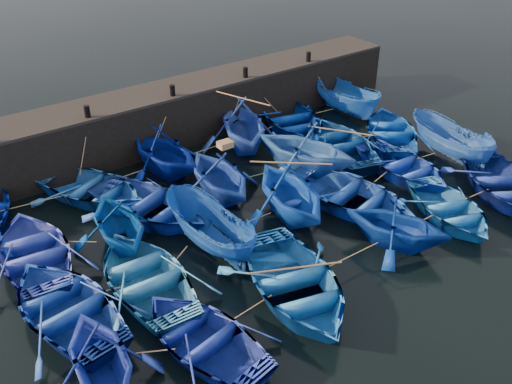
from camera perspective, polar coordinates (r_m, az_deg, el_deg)
ground at (r=20.63m, az=5.24°, el=-5.44°), size 120.00×120.00×0.00m
quay_wall at (r=27.60m, az=-9.00°, el=7.44°), size 26.00×2.50×2.50m
quay_top at (r=27.09m, az=-9.23°, el=9.96°), size 26.00×2.50×0.12m
bollard_1 at (r=24.80m, az=-16.53°, el=7.73°), size 0.24×0.24×0.50m
bollard_2 at (r=26.23m, az=-8.36°, el=10.03°), size 0.24×0.24×0.50m
bollard_3 at (r=28.16m, az=-1.07°, el=11.89°), size 0.24×0.24×0.50m
bollard_4 at (r=30.50m, az=5.27°, el=13.33°), size 0.24×0.24×0.50m
boat_1 at (r=23.85m, az=-16.16°, el=0.38°), size 5.43×5.99×1.02m
boat_2 at (r=24.68m, az=-9.22°, el=4.07°), size 4.37×4.86×2.26m
boat_3 at (r=26.59m, az=-1.33°, el=6.83°), size 5.62×5.94×2.47m
boat_4 at (r=28.67m, az=3.63°, el=7.24°), size 5.19×6.32×1.14m
boat_5 at (r=30.62m, az=9.04°, el=9.20°), size 1.86×4.67×1.79m
boat_6 at (r=20.87m, az=-21.30°, el=-5.55°), size 4.12×5.39×1.04m
boat_7 at (r=20.57m, az=-13.57°, el=-2.94°), size 3.80×4.26×2.04m
boat_8 at (r=22.15m, az=-10.60°, el=-1.29°), size 5.40×6.29×1.10m
boat_9 at (r=22.72m, az=-3.65°, el=1.79°), size 3.99×4.52×2.22m
boat_10 at (r=24.54m, az=4.95°, el=4.47°), size 5.53×5.88×2.46m
boat_11 at (r=26.65m, az=8.32°, el=4.94°), size 5.21×6.26×1.12m
boat_12 at (r=28.33m, az=13.37°, el=5.98°), size 5.87×6.16×1.04m
boat_13 at (r=18.30m, az=-18.45°, el=-10.75°), size 4.38×5.65×1.08m
boat_14 at (r=18.75m, az=-10.92°, el=-8.29°), size 3.95×5.35×1.07m
boat_15 at (r=19.94m, az=-4.72°, el=-3.79°), size 2.08×4.62×1.74m
boat_16 at (r=21.47m, az=3.42°, el=0.09°), size 4.65×5.14×2.36m
boat_17 at (r=22.67m, az=9.44°, el=-0.28°), size 5.15×6.27×1.13m
boat_18 at (r=25.36m, az=14.47°, el=2.58°), size 3.69×4.96×0.99m
boat_19 at (r=27.22m, az=18.79°, el=4.80°), size 1.73×4.46×1.72m
boat_20 at (r=15.93m, az=-15.41°, el=-15.69°), size 3.57×4.02×1.94m
boat_21 at (r=16.66m, az=-5.28°, el=-14.21°), size 4.09×5.13×0.95m
boat_22 at (r=18.15m, az=3.86°, el=-9.07°), size 5.26×6.41×1.16m
boat_23 at (r=20.59m, az=13.96°, el=-3.08°), size 4.56×4.79×1.97m
boat_24 at (r=22.95m, az=18.81°, el=-1.57°), size 4.45×5.26×0.93m
boat_25 at (r=25.28m, az=23.37°, el=0.89°), size 6.01×6.54×1.11m
wooden_crate at (r=22.27m, az=-3.11°, el=4.78°), size 0.55×0.43×0.25m
mooring_ropes at (r=23.64m, az=-2.34°, el=2.46°), size 18.61×11.48×2.10m
loose_oars at (r=22.60m, az=3.63°, el=3.65°), size 10.17×11.58×1.41m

